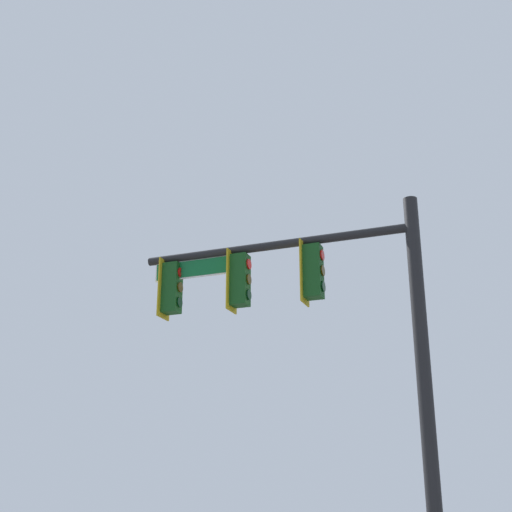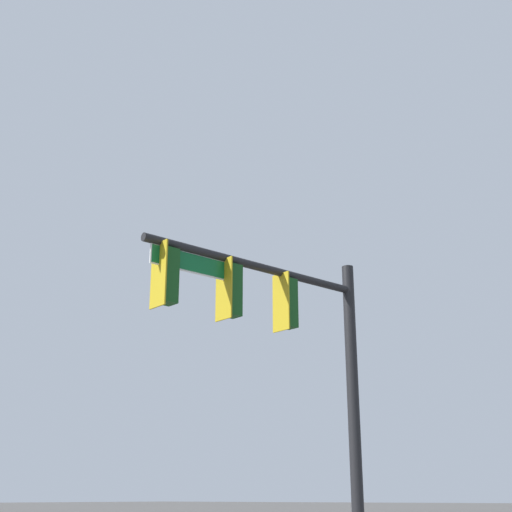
# 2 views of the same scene
# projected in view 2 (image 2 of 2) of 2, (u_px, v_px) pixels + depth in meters

# --- Properties ---
(signal_pole_near) EXTENTS (5.77, 1.60, 6.95)m
(signal_pole_near) POSITION_uv_depth(u_px,v_px,m) (290.00, 341.00, 15.47)
(signal_pole_near) COLOR black
(signal_pole_near) RESTS_ON ground_plane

